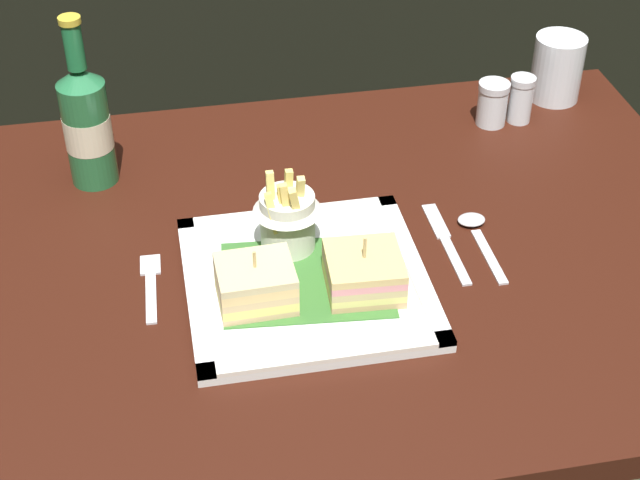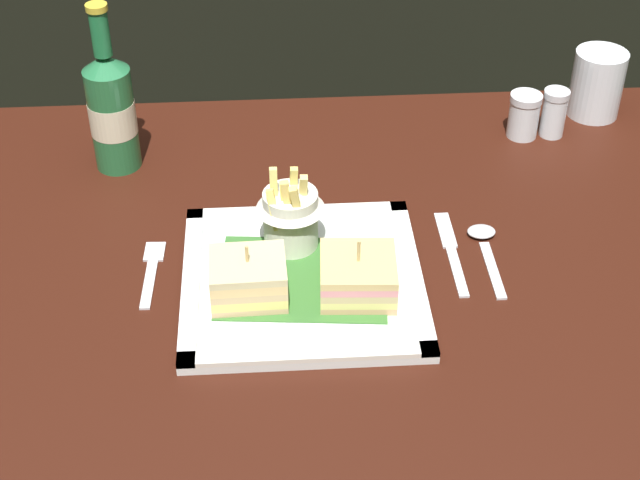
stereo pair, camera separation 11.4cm
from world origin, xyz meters
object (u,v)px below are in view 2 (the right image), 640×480
sandwich_half_right (358,276)px  spoon (484,242)px  sandwich_half_left (248,279)px  fries_cup (290,212)px  fork (152,269)px  salt_shaker (523,118)px  knife (451,249)px  square_plate (302,281)px  pepper_shaker (553,116)px  beer_bottle (112,109)px  dining_table (335,358)px  water_glass (596,88)px

sandwich_half_right → spoon: size_ratio=0.66×
sandwich_half_left → fries_cup: 0.10m
sandwich_half_left → fork: (-0.12, 0.07, -0.03)m
salt_shaker → fork: bearing=-151.7°
knife → spoon: spoon is taller
square_plate → knife: bearing=16.5°
square_plate → fries_cup: (-0.01, 0.06, 0.06)m
sandwich_half_left → spoon: sandwich_half_left is taller
knife → pepper_shaker: bearing=53.8°
beer_bottle → pepper_shaker: bearing=3.7°
dining_table → water_glass: 0.55m
square_plate → spoon: square_plate is taller
water_glass → pepper_shaker: size_ratio=1.40×
dining_table → salt_shaker: size_ratio=15.51×
water_glass → knife: size_ratio=0.61×
fries_cup → pepper_shaker: bearing=33.3°
knife → pepper_shaker: pepper_shaker is taller
square_plate → beer_bottle: size_ratio=1.18×
pepper_shaker → spoon: bearing=-120.3°
square_plate → sandwich_half_right: bearing=-23.6°
water_glass → spoon: 0.38m
sandwich_half_left → spoon: size_ratio=0.64×
fries_cup → fork: size_ratio=0.88×
salt_shaker → fries_cup: bearing=-143.6°
salt_shaker → knife: bearing=-119.5°
dining_table → sandwich_half_left: size_ratio=11.75×
sandwich_half_left → fries_cup: size_ratio=0.80×
dining_table → pepper_shaker: bearing=37.0°
sandwich_half_right → knife: (0.12, 0.08, -0.03)m
sandwich_half_left → fries_cup: bearing=59.7°
salt_shaker → dining_table: bearing=-139.1°
dining_table → spoon: bearing=-1.2°
pepper_shaker → beer_bottle: bearing=-176.3°
beer_bottle → spoon: bearing=-24.4°
fork → spoon: (0.40, 0.02, 0.00)m
square_plate → salt_shaker: bearing=43.4°
sandwich_half_right → fries_cup: 0.12m
dining_table → knife: bearing=-4.6°
beer_bottle → knife: 0.48m
sandwich_half_left → water_glass: (0.51, 0.39, 0.01)m
water_glass → salt_shaker: water_glass is taller
beer_bottle → spoon: beer_bottle is taller
sandwich_half_left → salt_shaker: bearing=40.9°
sandwich_half_left → beer_bottle: size_ratio=0.37×
beer_bottle → water_glass: bearing=7.8°
spoon → knife: bearing=-170.3°
beer_bottle → fork: size_ratio=1.91×
beer_bottle → water_glass: 0.69m
dining_table → sandwich_half_right: 0.24m
fork → sandwich_half_right: bearing=-15.3°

